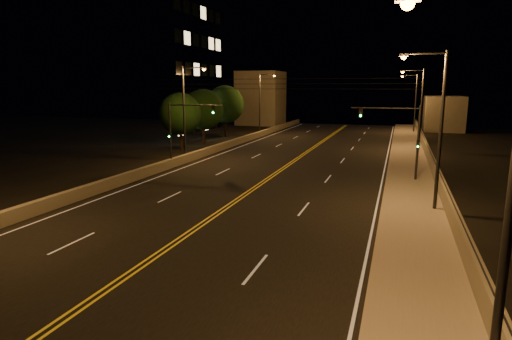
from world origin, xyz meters
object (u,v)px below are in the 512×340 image
(streetlight_6, at_px, (261,100))
(traffic_signal_left, at_px, (180,127))
(streetlight_1, at_px, (436,122))
(streetlight_2, at_px, (419,105))
(streetlight_0, at_px, (498,183))
(streetlight_3, at_px, (414,100))
(tree_0, at_px, (180,114))
(building_tower, at_px, (122,30))
(tree_1, at_px, (203,110))
(streetlight_5, at_px, (186,107))
(tree_2, at_px, (225,104))
(traffic_signal_right, at_px, (404,134))

(streetlight_6, relative_size, traffic_signal_left, 1.57)
(streetlight_1, distance_m, streetlight_2, 25.04)
(streetlight_0, xyz_separation_m, streetlight_3, (0.00, 61.92, 0.00))
(streetlight_0, height_order, streetlight_3, same)
(streetlight_1, bearing_deg, tree_0, 144.78)
(building_tower, height_order, tree_1, building_tower)
(streetlight_5, xyz_separation_m, tree_1, (-4.05, 12.18, -0.89))
(tree_0, relative_size, tree_1, 0.95)
(streetlight_1, relative_size, streetlight_3, 1.00)
(streetlight_1, relative_size, streetlight_6, 1.00)
(streetlight_6, relative_size, tree_2, 1.23)
(streetlight_1, xyz_separation_m, tree_1, (-25.49, 23.69, -0.89))
(traffic_signal_right, bearing_deg, tree_0, 157.27)
(streetlight_3, bearing_deg, traffic_signal_left, -118.34)
(streetlight_2, xyz_separation_m, streetlight_3, (0.00, 20.62, 0.00))
(streetlight_3, distance_m, tree_0, 37.68)
(streetlight_0, height_order, streetlight_1, same)
(building_tower, relative_size, tree_2, 4.21)
(tree_0, bearing_deg, streetlight_0, -53.20)
(building_tower, bearing_deg, streetlight_5, -41.53)
(streetlight_0, relative_size, streetlight_6, 1.00)
(streetlight_2, bearing_deg, traffic_signal_left, -140.06)
(streetlight_5, xyz_separation_m, building_tower, (-18.15, 16.07, 9.76))
(streetlight_5, distance_m, traffic_signal_right, 20.25)
(streetlight_3, distance_m, streetlight_6, 23.89)
(streetlight_3, height_order, traffic_signal_right, streetlight_3)
(traffic_signal_left, relative_size, tree_1, 0.84)
(streetlight_3, bearing_deg, streetlight_5, -122.12)
(streetlight_2, xyz_separation_m, tree_1, (-25.49, -1.34, -0.89))
(traffic_signal_right, bearing_deg, building_tower, 152.81)
(streetlight_0, xyz_separation_m, building_tower, (-39.59, 43.84, 9.76))
(traffic_signal_right, bearing_deg, tree_1, 146.83)
(tree_2, bearing_deg, streetlight_5, -77.41)
(streetlight_0, xyz_separation_m, streetlight_2, (0.00, 41.30, 0.00))
(tree_0, xyz_separation_m, tree_2, (-0.34, 14.25, 0.54))
(streetlight_6, xyz_separation_m, building_tower, (-18.15, -7.53, 9.76))
(streetlight_0, height_order, traffic_signal_left, streetlight_0)
(streetlight_2, bearing_deg, traffic_signal_right, -95.23)
(streetlight_2, distance_m, streetlight_6, 23.69)
(streetlight_6, height_order, building_tower, building_tower)
(tree_2, bearing_deg, building_tower, -160.15)
(streetlight_1, bearing_deg, tree_2, 128.83)
(streetlight_0, xyz_separation_m, streetlight_1, (0.00, 16.26, 0.00))
(streetlight_1, height_order, tree_2, streetlight_1)
(streetlight_0, height_order, streetlight_2, same)
(building_tower, height_order, tree_2, building_tower)
(traffic_signal_left, distance_m, tree_2, 25.10)
(streetlight_6, bearing_deg, building_tower, -157.46)
(streetlight_1, xyz_separation_m, tree_2, (-26.12, 32.45, -0.59))
(streetlight_1, relative_size, tree_1, 1.31)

